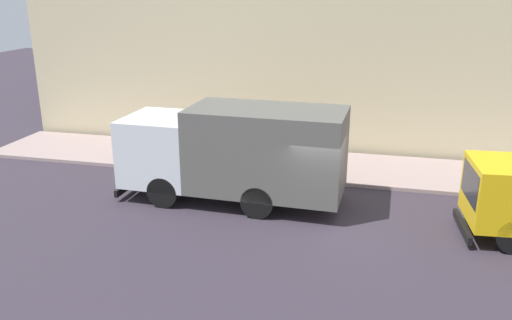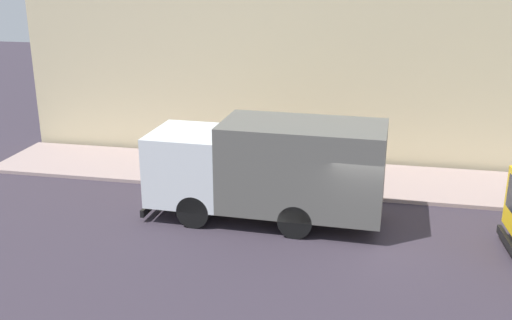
{
  "view_description": "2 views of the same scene",
  "coord_description": "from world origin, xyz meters",
  "views": [
    {
      "loc": [
        -15.09,
        -1.23,
        6.92
      ],
      "look_at": [
        1.58,
        2.78,
        1.25
      ],
      "focal_mm": 36.92,
      "sensor_mm": 36.0,
      "label": 1
    },
    {
      "loc": [
        -16.56,
        0.13,
        7.87
      ],
      "look_at": [
        1.46,
        3.84,
        1.76
      ],
      "focal_mm": 41.83,
      "sensor_mm": 36.0,
      "label": 2
    }
  ],
  "objects": [
    {
      "name": "traffic_cone_orange",
      "position": [
        3.33,
        6.56,
        0.42
      ],
      "size": [
        0.4,
        0.4,
        0.57
      ],
      "primitive_type": "cone",
      "color": "orange",
      "rests_on": "sidewalk"
    },
    {
      "name": "sidewalk",
      "position": [
        4.89,
        0.0,
        0.07
      ],
      "size": [
        3.79,
        30.0,
        0.13
      ],
      "primitive_type": "cube",
      "color": "#A68F8B",
      "rests_on": "ground"
    },
    {
      "name": "pedestrian_walking",
      "position": [
        4.01,
        4.57,
        1.03
      ],
      "size": [
        0.42,
        0.42,
        1.69
      ],
      "rotation": [
        0.0,
        0.0,
        0.35
      ],
      "color": "#4E3148",
      "rests_on": "sidewalk"
    },
    {
      "name": "large_utility_truck",
      "position": [
        0.81,
        3.29,
        1.78
      ],
      "size": [
        2.79,
        7.54,
        3.25
      ],
      "rotation": [
        0.0,
        0.0,
        -0.03
      ],
      "color": "white",
      "rests_on": "ground"
    },
    {
      "name": "building_facade",
      "position": [
        7.29,
        0.0,
        4.6
      ],
      "size": [
        0.5,
        30.0,
        9.21
      ],
      "primitive_type": "cube",
      "color": "beige",
      "rests_on": "ground"
    },
    {
      "name": "pedestrian_standing",
      "position": [
        3.53,
        2.9,
        0.99
      ],
      "size": [
        0.4,
        0.4,
        1.63
      ],
      "rotation": [
        0.0,
        0.0,
        3.19
      ],
      "color": "brown",
      "rests_on": "sidewalk"
    },
    {
      "name": "ground",
      "position": [
        0.0,
        0.0,
        0.0
      ],
      "size": [
        80.0,
        80.0,
        0.0
      ],
      "primitive_type": "plane",
      "color": "#362E39"
    }
  ]
}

